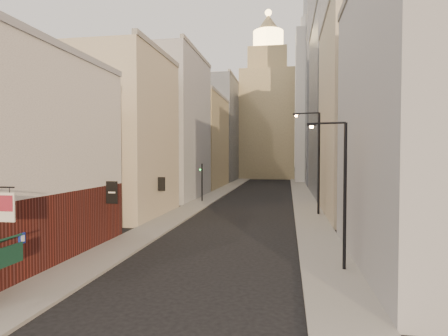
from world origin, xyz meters
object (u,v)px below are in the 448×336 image
white_tower (313,100)px  clock_tower (268,112)px  streetlamp_near (341,186)px  streetlamp_mid (316,157)px  traffic_light_left (202,176)px

white_tower → clock_tower: bearing=128.2°
white_tower → streetlamp_near: bearing=-92.5°
white_tower → streetlamp_mid: size_ratio=3.98×
streetlamp_mid → traffic_light_left: streetlamp_mid is taller
streetlamp_near → traffic_light_left: bearing=127.8°
white_tower → streetlamp_near: (-2.97, -67.17, -14.14)m
white_tower → traffic_light_left: (-16.63, -40.16, -15.24)m
clock_tower → traffic_light_left: 56.29m
streetlamp_near → white_tower: bearing=98.4°
streetlamp_near → traffic_light_left: (-13.66, 27.01, -1.10)m
clock_tower → traffic_light_left: size_ratio=8.98×
streetlamp_near → traffic_light_left: size_ratio=1.56×
clock_tower → white_tower: clock_tower is taller
streetlamp_mid → traffic_light_left: 16.32m
traffic_light_left → streetlamp_mid: bearing=150.2°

